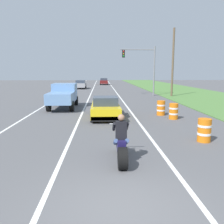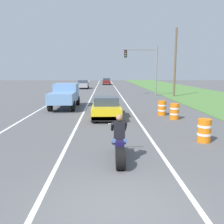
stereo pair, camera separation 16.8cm
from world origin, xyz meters
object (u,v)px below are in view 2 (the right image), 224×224
(pickup_truck_left_lane_light_blue, at_px, (65,95))
(motorcycle_with_rider, at_px, (119,145))
(sports_car_yellow, at_px, (106,108))
(construction_barrel_far, at_px, (162,108))
(traffic_light_mast_near, at_px, (146,63))
(distant_car_far_ahead, at_px, (83,84))
(distant_car_further_ahead, at_px, (107,81))
(construction_barrel_nearest, at_px, (204,130))
(construction_barrel_mid, at_px, (174,111))

(pickup_truck_left_lane_light_blue, bearing_deg, motorcycle_with_rider, -72.85)
(sports_car_yellow, distance_m, construction_barrel_far, 3.89)
(traffic_light_mast_near, distance_m, distant_car_far_ahead, 16.02)
(motorcycle_with_rider, bearing_deg, distant_car_further_ahead, 89.96)
(traffic_light_mast_near, bearing_deg, distant_car_further_ahead, 99.97)
(construction_barrel_far, distance_m, distant_car_far_ahead, 27.49)
(sports_car_yellow, height_order, traffic_light_mast_near, traffic_light_mast_near)
(motorcycle_with_rider, height_order, pickup_truck_left_lane_light_blue, pickup_truck_left_lane_light_blue)
(construction_barrel_nearest, distance_m, construction_barrel_far, 6.37)
(construction_barrel_mid, bearing_deg, pickup_truck_left_lane_light_blue, 147.00)
(construction_barrel_mid, xyz_separation_m, construction_barrel_far, (-0.45, 1.42, 0.00))
(distant_car_further_ahead, bearing_deg, construction_barrel_far, -85.00)
(traffic_light_mast_near, bearing_deg, construction_barrel_nearest, -92.46)
(construction_barrel_nearest, relative_size, construction_barrel_mid, 1.00)
(construction_barrel_nearest, relative_size, distant_car_further_ahead, 0.25)
(construction_barrel_nearest, bearing_deg, sports_car_yellow, 125.60)
(construction_barrel_mid, relative_size, distant_car_far_ahead, 0.25)
(construction_barrel_far, bearing_deg, distant_car_far_ahead, 106.24)
(traffic_light_mast_near, bearing_deg, sports_car_yellow, -109.52)
(construction_barrel_mid, bearing_deg, distant_car_further_ahead, 95.45)
(motorcycle_with_rider, relative_size, distant_car_further_ahead, 0.55)
(pickup_truck_left_lane_light_blue, relative_size, construction_barrel_mid, 4.80)
(construction_barrel_mid, height_order, distant_car_further_ahead, distant_car_further_ahead)
(construction_barrel_nearest, xyz_separation_m, distant_car_far_ahead, (-7.96, 32.75, 0.27))
(sports_car_yellow, height_order, pickup_truck_left_lane_light_blue, pickup_truck_left_lane_light_blue)
(pickup_truck_left_lane_light_blue, height_order, construction_barrel_mid, pickup_truck_left_lane_light_blue)
(construction_barrel_nearest, bearing_deg, construction_barrel_mid, 88.03)
(distant_car_far_ahead, bearing_deg, sports_car_yellow, -81.89)
(construction_barrel_far, distance_m, distant_car_further_ahead, 39.57)
(pickup_truck_left_lane_light_blue, bearing_deg, construction_barrel_nearest, -52.94)
(pickup_truck_left_lane_light_blue, bearing_deg, traffic_light_mast_near, 49.72)
(traffic_light_mast_near, bearing_deg, motorcycle_with_rider, -101.85)
(pickup_truck_left_lane_light_blue, xyz_separation_m, distant_car_further_ahead, (3.77, 35.86, -0.33))
(construction_barrel_far, relative_size, distant_car_further_ahead, 0.25)
(traffic_light_mast_near, xyz_separation_m, construction_barrel_nearest, (-0.85, -19.76, -3.47))
(construction_barrel_nearest, distance_m, distant_car_further_ahead, 45.93)
(traffic_light_mast_near, height_order, distant_car_far_ahead, traffic_light_mast_near)
(distant_car_far_ahead, bearing_deg, construction_barrel_nearest, -76.34)
(sports_car_yellow, height_order, construction_barrel_nearest, sports_car_yellow)
(construction_barrel_far, xyz_separation_m, distant_car_far_ahead, (-7.68, 26.39, 0.27))
(pickup_truck_left_lane_light_blue, bearing_deg, construction_barrel_mid, -33.00)
(construction_barrel_mid, distance_m, construction_barrel_far, 1.49)
(pickup_truck_left_lane_light_blue, relative_size, distant_car_further_ahead, 1.20)
(motorcycle_with_rider, xyz_separation_m, distant_car_far_ahead, (-4.21, 34.94, 0.18))
(sports_car_yellow, bearing_deg, traffic_light_mast_near, 70.48)
(construction_barrel_far, bearing_deg, distant_car_further_ahead, 95.00)
(motorcycle_with_rider, xyz_separation_m, sports_car_yellow, (-0.36, 7.94, 0.04))
(traffic_light_mast_near, xyz_separation_m, distant_car_far_ahead, (-8.81, 12.99, -3.20))
(construction_barrel_far, height_order, distant_car_far_ahead, distant_car_far_ahead)
(motorcycle_with_rider, distance_m, sports_car_yellow, 7.94)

